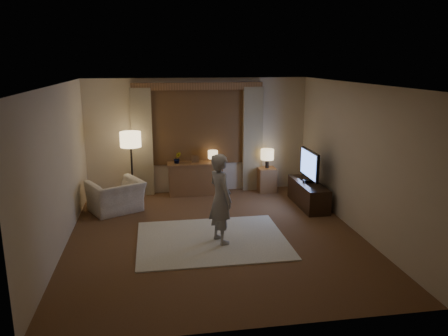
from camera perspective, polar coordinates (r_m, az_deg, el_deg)
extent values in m
cube|color=brown|center=(7.69, -1.12, -8.91)|extent=(5.00, 5.50, 0.02)
cube|color=silver|center=(7.10, -1.22, 10.97)|extent=(5.00, 5.50, 0.02)
cube|color=beige|center=(9.97, -3.42, 4.21)|extent=(5.00, 0.02, 2.60)
cube|color=beige|center=(4.68, 3.65, -7.02)|extent=(5.00, 0.02, 2.60)
cube|color=beige|center=(7.38, -20.85, -0.13)|extent=(0.02, 5.50, 2.60)
cube|color=beige|center=(8.02, 16.88, 1.26)|extent=(0.02, 5.50, 2.60)
cube|color=black|center=(9.91, -3.42, 5.61)|extent=(2.00, 0.01, 1.70)
cube|color=brown|center=(9.90, -3.41, 5.60)|extent=(2.08, 0.04, 1.78)
cube|color=tan|center=(9.84, -10.61, 3.27)|extent=(0.45, 0.12, 2.40)
cube|color=tan|center=(10.09, 3.75, 3.74)|extent=(0.45, 0.12, 2.40)
cube|color=brown|center=(9.76, -3.46, 10.62)|extent=(2.90, 0.14, 0.16)
cube|color=#F5EDCE|center=(7.51, -1.59, -9.35)|extent=(2.50, 2.00, 0.02)
cube|color=brown|center=(9.92, -3.74, -1.47)|extent=(1.20, 0.40, 0.70)
cube|color=brown|center=(9.81, -3.78, 1.06)|extent=(0.16, 0.02, 0.20)
imported|color=#999999|center=(9.77, -6.12, 1.26)|extent=(0.16, 0.13, 0.30)
cylinder|color=black|center=(9.86, -1.46, 0.92)|extent=(0.08, 0.08, 0.12)
cylinder|color=#F9D595|center=(9.83, -1.46, 1.77)|extent=(0.22, 0.22, 0.18)
cylinder|color=black|center=(9.74, -11.72, -4.09)|extent=(0.32, 0.32, 0.03)
cylinder|color=black|center=(9.58, -11.90, -0.75)|extent=(0.04, 0.04, 1.20)
cylinder|color=#F9D595|center=(9.42, -12.12, 3.67)|extent=(0.44, 0.44, 0.32)
imported|color=#F1E5C6|center=(9.03, -13.94, -3.62)|extent=(1.26, 1.21, 0.64)
cube|color=brown|center=(10.17, 5.59, -1.53)|extent=(0.40, 0.40, 0.56)
cylinder|color=black|center=(10.08, 5.64, 0.56)|extent=(0.08, 0.08, 0.20)
cylinder|color=#F9D595|center=(10.03, 5.67, 1.78)|extent=(0.30, 0.30, 0.24)
cube|color=black|center=(9.31, 10.94, -3.37)|extent=(0.45, 1.40, 0.50)
cube|color=black|center=(9.23, 11.01, -1.70)|extent=(0.23, 0.11, 0.06)
cube|color=black|center=(9.14, 11.12, 0.50)|extent=(0.05, 0.95, 0.58)
cube|color=#5D88FC|center=(9.13, 10.93, 0.49)|extent=(0.00, 0.88, 0.52)
imported|color=#A49F97|center=(7.16, -0.46, -4.01)|extent=(0.52, 0.64, 1.50)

